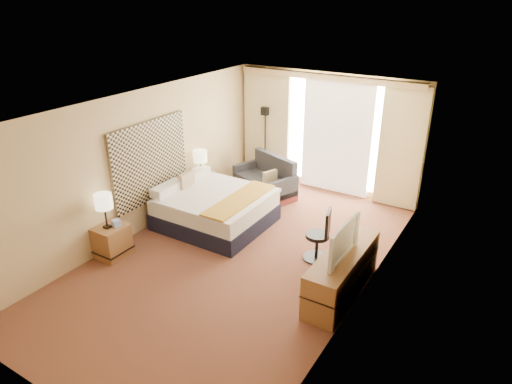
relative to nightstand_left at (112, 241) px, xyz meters
The scene contains 21 objects.
floor 2.16m from the nightstand_left, 29.31° to the left, with size 4.20×7.00×0.02m, color #511817.
ceiling 3.16m from the nightstand_left, 29.31° to the left, with size 4.20×7.00×0.02m, color silver.
wall_back 5.02m from the nightstand_left, 67.66° to the left, with size 4.20×0.02×2.60m, color tan.
wall_front 3.25m from the nightstand_left, 52.65° to the right, with size 4.20×0.02×2.60m, color tan.
wall_left 1.49m from the nightstand_left, 102.36° to the left, with size 0.02×7.00×2.60m, color tan.
wall_right 4.23m from the nightstand_left, 14.81° to the left, with size 0.02×7.00×2.60m, color tan.
headboard 1.62m from the nightstand_left, 98.64° to the left, with size 0.06×1.85×1.50m, color black.
nightstand_left is the anchor object (origin of this frame).
nightstand_right 2.50m from the nightstand_left, 90.00° to the left, with size 0.45×0.52×0.55m, color #945D36.
media_dresser 3.85m from the nightstand_left, 15.84° to the left, with size 0.50×1.80×0.70m, color #945D36.
window 5.10m from the nightstand_left, 64.87° to the left, with size 2.30×0.02×2.30m, color white.
curtains 4.95m from the nightstand_left, 67.18° to the left, with size 4.12×0.19×2.56m.
bed 2.00m from the nightstand_left, 66.05° to the left, with size 1.91×1.75×0.93m.
loveseat 3.66m from the nightstand_left, 75.14° to the left, with size 1.56×1.18×0.86m.
floor_lamp 4.47m from the nightstand_left, 84.42° to the left, with size 0.22×0.22×1.73m.
desk_chair 3.50m from the nightstand_left, 29.70° to the left, with size 0.45×0.45×0.92m.
lamp_left 0.75m from the nightstand_left, 102.59° to the right, with size 0.29×0.29×0.61m.
lamp_right 2.62m from the nightstand_left, 90.96° to the left, with size 0.28×0.28×0.60m.
tissue_box 0.35m from the nightstand_left, 43.31° to the left, with size 0.12×0.12×0.11m, color #8AA4D5.
telephone 2.45m from the nightstand_left, 90.29° to the left, with size 0.18×0.14×0.07m, color black.
television 3.82m from the nightstand_left, 13.71° to the left, with size 0.95×0.12×0.55m, color black.
Camera 1 is at (3.70, -5.47, 4.17)m, focal length 32.00 mm.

